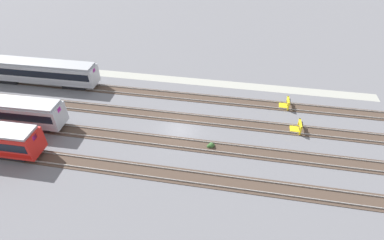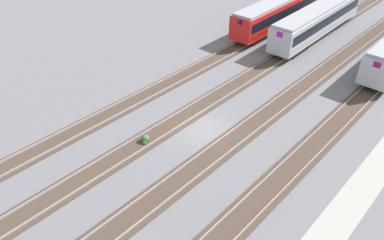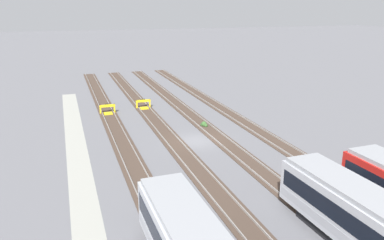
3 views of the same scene
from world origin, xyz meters
TOP-DOWN VIEW (x-y plane):
  - ground_plane at (0.00, 0.00)m, footprint 400.00×400.00m
  - service_walkway at (0.00, -11.96)m, footprint 54.00×2.00m
  - rail_track_nearest at (0.00, -7.47)m, footprint 90.00×2.23m
  - rail_track_near_inner at (0.00, -2.49)m, footprint 90.00×2.24m
  - rail_track_middle at (0.00, 2.49)m, footprint 90.00×2.24m
  - rail_track_far_inner at (0.00, 7.47)m, footprint 90.00×2.23m
  - bumper_stop_nearest_track at (-13.54, -7.48)m, footprint 1.35×2.00m
  - bumper_stop_near_inner_track at (-14.62, -2.50)m, footprint 1.35×2.00m
  - weed_clump at (-4.33, 2.42)m, footprint 0.92×0.70m

SIDE VIEW (x-z plane):
  - ground_plane at x=0.00m, z-range 0.00..0.00m
  - service_walkway at x=0.00m, z-range 0.00..0.01m
  - rail_track_nearest at x=0.00m, z-range -0.06..0.15m
  - rail_track_near_inner at x=0.00m, z-range -0.06..0.15m
  - rail_track_middle at x=0.00m, z-range -0.06..0.15m
  - rail_track_far_inner at x=0.00m, z-range -0.06..0.15m
  - weed_clump at x=-4.33m, z-range -0.08..0.56m
  - bumper_stop_nearest_track at x=-13.54m, z-range -0.10..1.12m
  - bumper_stop_near_inner_track at x=-14.62m, z-range -0.10..1.12m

